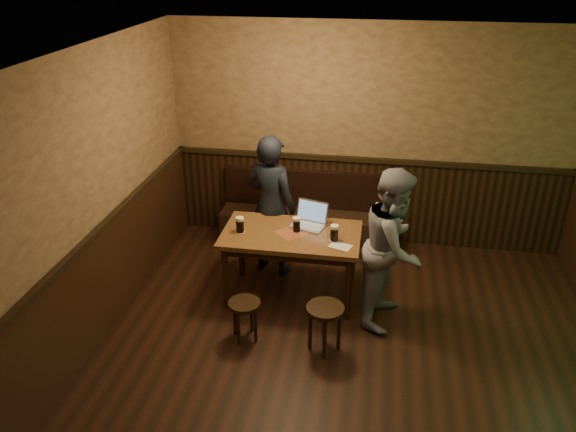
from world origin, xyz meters
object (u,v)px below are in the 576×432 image
Objects in this scene: pub_table at (291,241)px; pint_left at (240,225)px; pint_mid at (297,225)px; laptop at (310,219)px; bench at (307,221)px; pint_right at (334,233)px; stool_right at (325,316)px; stool_left at (245,309)px; person_grey at (393,247)px; person_suit at (271,206)px.

pint_left is at bearing -171.85° from pub_table.
pint_mid is 0.22m from laptop.
laptop reaches higher than bench.
pint_right reaches higher than pint_mid.
pub_table is 8.32× the size of pint_left.
pub_table is at bearing 118.37° from stool_right.
stool_left is 2.55× the size of pint_mid.
bench is 4.45× the size of stool_right.
pint_right is (1.01, -0.02, 0.00)m from pint_left.
pub_table is 3.44× the size of stool_left.
pint_mid is 0.95× the size of pint_right.
person_grey reaches higher than bench.
laptop is (0.71, 0.30, -0.02)m from pint_left.
laptop is at bearing 105.47° from stool_right.
pint_right is at bearing -29.72° from laptop.
pub_table is at bearing 140.53° from person_suit.
person_suit is at bearing -113.31° from bench.
stool_left is 0.87× the size of stool_right.
bench is 0.97m from person_suit.
pub_table is 3.44× the size of laptop.
laptop is at bearing 78.35° from person_grey.
laptop reaches higher than pint_left.
person_suit reaches higher than bench.
stool_left is at bearing -137.01° from pint_right.
bench is 2.17m from stool_right.
pint_left is 1.01m from pint_right.
bench is 1.89m from person_grey.
pint_right is 0.99m from person_suit.
stool_right is 1.11m from pint_mid.
pub_table is 0.96m from stool_left.
pint_left reaches higher than stool_right.
laptop reaches higher than pint_right.
stool_right is at bearing -2.71° from stool_left.
laptop reaches higher than stool_right.
pint_mid reaches higher than stool_left.
laptop is at bearing 22.79° from pint_left.
laptop is (0.17, 0.22, 0.17)m from pub_table.
pub_table is 8.76× the size of pint_mid.
person_grey is (1.40, 0.62, 0.49)m from stool_left.
laptop is at bearing 52.59° from pub_table.
person_grey is (1.08, -1.47, 0.52)m from bench.
pint_right is at bearing -0.90° from pint_left.
pint_mid reaches higher than pub_table.
person_grey reaches higher than pint_mid.
person_suit is (-0.32, 0.50, 0.17)m from pub_table.
stool_right is at bearing 138.01° from person_suit.
pint_mid is at bearing 114.73° from stool_right.
person_suit reaches higher than pint_mid.
stool_right is at bearing 151.36° from person_grey.
pub_table is 0.87× the size of person_suit.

